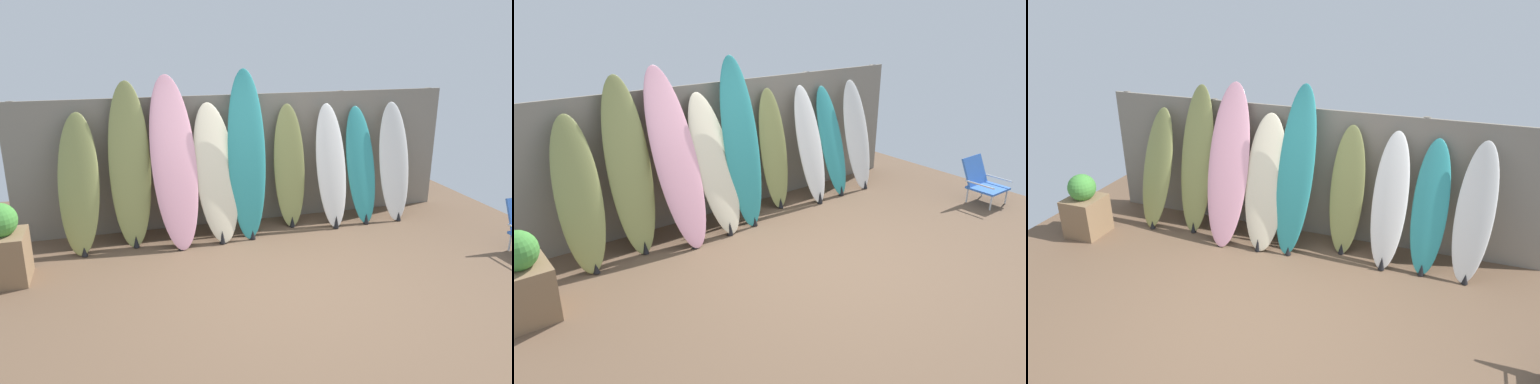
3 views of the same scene
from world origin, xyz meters
TOP-DOWN VIEW (x-y plane):
  - ground at (0.00, 0.00)m, footprint 7.68×7.68m
  - fence_back at (-0.00, 2.01)m, footprint 6.08×0.11m
  - surfboard_olive_0 at (-2.17, 1.57)m, footprint 0.56×0.69m
  - surfboard_olive_1 at (-1.55, 1.64)m, footprint 0.54×0.60m
  - surfboard_pink_2 at (-1.02, 1.53)m, footprint 0.62×0.87m
  - surfboard_cream_3 at (-0.48, 1.54)m, footprint 0.62×0.80m
  - surfboard_teal_4 at (-0.07, 1.55)m, footprint 0.57×0.72m
  - surfboard_olive_5 at (0.57, 1.70)m, footprint 0.45×0.41m
  - surfboard_white_6 at (1.14, 1.58)m, footprint 0.43×0.61m
  - surfboard_teal_7 at (1.62, 1.63)m, footprint 0.43×0.64m
  - surfboard_white_8 at (2.13, 1.59)m, footprint 0.51×0.63m
  - planter_box at (-2.94, 0.89)m, footprint 0.47×0.50m

SIDE VIEW (x-z plane):
  - ground at x=0.00m, z-range 0.00..0.00m
  - planter_box at x=-2.94m, z-range -0.05..0.84m
  - surfboard_teal_7 at x=1.62m, z-range -0.01..1.60m
  - surfboard_white_8 at x=2.13m, z-range -0.01..1.64m
  - surfboard_olive_5 at x=0.57m, z-range -0.02..1.66m
  - surfboard_white_6 at x=1.14m, z-range -0.01..1.66m
  - surfboard_olive_0 at x=-2.17m, z-range -0.01..1.68m
  - surfboard_cream_3 at x=-0.48m, z-range -0.01..1.73m
  - fence_back at x=0.00m, z-range 0.00..1.80m
  - surfboard_olive_1 at x=-1.55m, z-range -0.01..2.02m
  - surfboard_pink_2 at x=-1.02m, z-range -0.01..2.09m
  - surfboard_teal_4 at x=-0.07m, z-range -0.01..2.15m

